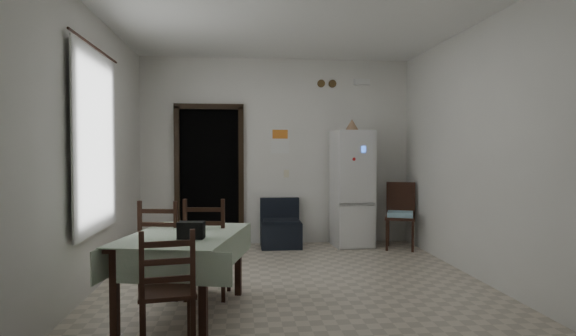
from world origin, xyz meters
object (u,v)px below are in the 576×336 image
(navy_seat, at_px, (281,223))
(dining_chair_far_right, at_px, (208,247))
(corner_chair, at_px, (400,216))
(fridge, at_px, (352,188))
(dining_table, at_px, (184,274))
(dining_chair_near_head, at_px, (167,290))
(dining_chair_far_left, at_px, (164,247))

(navy_seat, bearing_deg, dining_chair_far_right, -111.23)
(dining_chair_far_right, bearing_deg, corner_chair, -135.34)
(fridge, bearing_deg, dining_table, -132.12)
(fridge, height_order, dining_table, fridge)
(corner_chair, relative_size, dining_chair_far_right, 0.99)
(fridge, relative_size, navy_seat, 2.43)
(fridge, height_order, dining_chair_near_head, fridge)
(navy_seat, height_order, dining_table, navy_seat)
(dining_chair_far_left, xyz_separation_m, dining_chair_far_right, (0.44, -0.08, 0.01))
(dining_chair_near_head, bearing_deg, dining_chair_far_left, -90.40)
(fridge, distance_m, corner_chair, 0.83)
(dining_chair_far_right, bearing_deg, dining_table, 76.98)
(navy_seat, xyz_separation_m, dining_table, (-1.11, -2.88, -0.01))
(dining_table, height_order, dining_chair_far_left, dining_chair_far_left)
(navy_seat, bearing_deg, dining_chair_far_left, -120.56)
(fridge, relative_size, dining_chair_far_right, 1.78)
(fridge, height_order, dining_chair_far_right, fridge)
(dining_chair_near_head, bearing_deg, fridge, -130.74)
(fridge, height_order, corner_chair, fridge)
(dining_table, bearing_deg, fridge, 65.23)
(dining_table, relative_size, dining_chair_far_right, 1.38)
(fridge, distance_m, dining_table, 3.67)
(dining_table, height_order, dining_chair_far_right, dining_chair_far_right)
(dining_chair_far_left, bearing_deg, corner_chair, -137.07)
(fridge, relative_size, dining_chair_near_head, 1.93)
(fridge, xyz_separation_m, dining_chair_far_left, (-2.47, -2.31, -0.40))
(dining_table, xyz_separation_m, dining_chair_far_left, (-0.26, 0.56, 0.13))
(dining_chair_far_right, distance_m, dining_chair_near_head, 1.37)
(navy_seat, distance_m, dining_chair_far_right, 2.57)
(fridge, xyz_separation_m, dining_table, (-2.21, -2.88, -0.53))
(dining_table, bearing_deg, navy_seat, 81.61)
(corner_chair, height_order, dining_chair_far_right, dining_chair_far_right)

